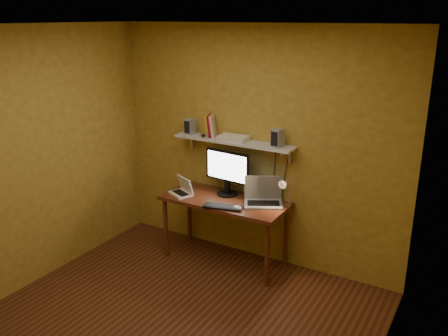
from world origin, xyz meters
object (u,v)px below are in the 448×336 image
Objects in this scene: monitor at (227,171)px; shelf_camera at (204,135)px; laptop at (263,196)px; netbook at (183,189)px; speaker_left at (190,126)px; wall_shelf at (234,142)px; keyboard at (223,207)px; desk_lamp at (286,189)px; speaker_right at (278,138)px; router at (233,138)px; mouse at (237,208)px; desk at (225,207)px.

monitor is 0.46m from shelf_camera.
shelf_camera is (-0.74, 0.00, 0.58)m from laptop.
netbook is 1.83× the size of speaker_left.
keyboard is (0.11, -0.41, -0.60)m from wall_shelf.
keyboard is 0.68m from desk_lamp.
keyboard is at bearing -60.84° from monitor.
speaker_right is (0.41, 0.40, 0.71)m from keyboard.
monitor is 0.51m from laptop.
speaker_left is at bearing 177.13° from desk_lamp.
router is at bearing 89.89° from keyboard.
shelf_camera reaches higher than mouse.
speaker_left reaches higher than laptop.
speaker_left is at bearing 147.48° from laptop.
laptop is at bearing 38.21° from netbook.
laptop is 0.34m from mouse.
wall_shelf is 0.74m from mouse.
monitor is 0.52m from mouse.
speaker_left reaches higher than shelf_camera.
desk is 7.92× the size of speaker_left.
router is (-0.65, 0.06, 0.44)m from desk_lamp.
keyboard is 0.15m from mouse.
shelf_camera is at bearing -166.55° from wall_shelf.
desk_lamp is (0.40, 0.30, 0.19)m from mouse.
keyboard is 0.84m from shelf_camera.
laptop reaches higher than mouse.
shelf_camera is at bearing -179.39° from desk_lamp.
desk_lamp is (0.25, 0.01, 0.13)m from laptop.
speaker_right is (0.52, 0.18, 0.80)m from desk.
speaker_right reaches higher than laptop.
mouse is at bearing -34.54° from desk.
speaker_right reaches higher than desk_lamp.
router is at bearing 88.39° from desk.
monitor is 1.76× the size of router.
shelf_camera is at bearing -168.90° from monitor.
router is (-0.41, 0.07, 0.57)m from laptop.
keyboard is 4.24× the size of shelf_camera.
shelf_camera reaches higher than desk.
monitor is at bearing -135.03° from wall_shelf.
wall_shelf is at bearing 90.00° from desk.
speaker_right is at bearing 9.30° from monitor.
monitor reaches higher than netbook.
router is at bearing -165.46° from speaker_right.
wall_shelf is 2.86× the size of laptop.
laptop is (0.41, 0.11, 0.16)m from desk.
desk_lamp is 0.79m from router.
desk is at bearing 155.99° from mouse.
speaker_right is (-0.14, 0.06, 0.51)m from desk_lamp.
desk is 1.00m from speaker_left.
mouse is at bearing -40.93° from monitor.
speaker_left reaches higher than desk.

